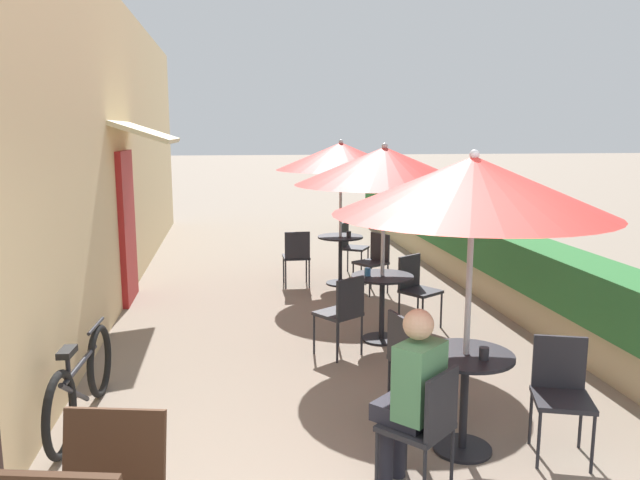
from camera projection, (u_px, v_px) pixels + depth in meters
name	position (u px, v px, depth m)	size (l,w,h in m)	color
cafe_facade_wall	(119.00, 150.00, 8.99)	(0.98, 13.71, 4.20)	#D6B784
planter_hedge	(464.00, 246.00, 10.05)	(0.60, 12.71, 1.01)	tan
patio_table_near	(465.00, 384.00, 4.59)	(0.70, 0.70, 0.76)	black
patio_umbrella_near	(473.00, 186.00, 4.34)	(1.98, 1.98, 2.24)	#B7B7BC
cafe_chair_near_left	(426.00, 421.00, 4.02)	(0.56, 0.56, 0.87)	#232328
seated_patron_near_left	(412.00, 392.00, 4.06)	(0.51, 0.51, 1.25)	#23232D
cafe_chair_near_right	(561.00, 387.00, 4.55)	(0.50, 0.50, 0.87)	#232328
cafe_chair_near_back	(410.00, 355.00, 5.21)	(0.47, 0.47, 0.87)	#232328
coffee_cup_near	(484.00, 353.00, 4.43)	(0.07, 0.07, 0.09)	#232328
patio_table_mid	(382.00, 296.00, 7.06)	(0.70, 0.70, 0.76)	black
patio_umbrella_mid	(384.00, 166.00, 6.80)	(1.98, 1.98, 2.24)	#B7B7BC
cafe_chair_mid_left	(416.00, 285.00, 7.57)	(0.55, 0.55, 0.87)	#232328
cafe_chair_mid_right	(343.00, 309.00, 6.55)	(0.55, 0.55, 0.87)	#232328
coffee_cup_mid	(368.00, 272.00, 7.00)	(0.07, 0.07, 0.09)	teal
patio_table_far	(340.00, 251.00, 9.68)	(0.70, 0.70, 0.76)	black
patio_umbrella_far	(341.00, 156.00, 9.43)	(1.98, 1.98, 2.24)	#B7B7BC
cafe_chair_far_left	(350.00, 244.00, 10.34)	(0.55, 0.55, 0.87)	#232328
cafe_chair_far_right	(297.00, 254.00, 9.51)	(0.40, 0.40, 0.87)	#232328
cafe_chair_far_back	(374.00, 258.00, 9.19)	(0.55, 0.55, 0.87)	#232328
coffee_cup_far	(349.00, 234.00, 9.54)	(0.07, 0.07, 0.09)	#232328
bicycle_leaning	(82.00, 383.00, 5.06)	(0.17, 1.73, 0.74)	black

